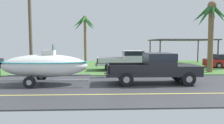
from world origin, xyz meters
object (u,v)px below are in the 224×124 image
object	(u,v)px
pickup_truck_towing	(158,67)
palm_tree_mid	(85,27)
parked_pickup_background	(132,59)
utility_pole	(30,18)
carport_awning	(181,41)
boat_on_trailer	(44,66)
palm_tree_near_right	(210,21)

from	to	relation	value
pickup_truck_towing	palm_tree_mid	bearing A→B (deg)	113.48
parked_pickup_background	utility_pole	world-z (taller)	utility_pole
carport_awning	palm_tree_mid	world-z (taller)	palm_tree_mid
pickup_truck_towing	boat_on_trailer	bearing A→B (deg)	-180.00
pickup_truck_towing	parked_pickup_background	size ratio (longest dim) A/B	0.96
palm_tree_mid	utility_pole	bearing A→B (deg)	-110.48
boat_on_trailer	palm_tree_mid	xyz separation A→B (m)	(1.31, 12.61, 3.35)
carport_awning	utility_pole	xyz separation A→B (m)	(-14.58, -7.83, 1.54)
boat_on_trailer	palm_tree_near_right	bearing A→B (deg)	20.73
palm_tree_near_right	utility_pole	distance (m)	14.41
parked_pickup_background	carport_awning	distance (m)	8.52
pickup_truck_towing	boat_on_trailer	world-z (taller)	boat_on_trailer
carport_awning	palm_tree_near_right	distance (m)	7.02
pickup_truck_towing	boat_on_trailer	distance (m)	6.80
carport_awning	palm_tree_mid	xyz separation A→B (m)	(-11.25, 1.08, 1.66)
carport_awning	palm_tree_mid	size ratio (longest dim) A/B	1.17
parked_pickup_background	carport_awning	size ratio (longest dim) A/B	0.87
parked_pickup_background	carport_awning	bearing A→B (deg)	39.31
palm_tree_near_right	palm_tree_mid	size ratio (longest dim) A/B	1.02
parked_pickup_background	utility_pole	size ratio (longest dim) A/B	0.70
boat_on_trailer	utility_pole	size ratio (longest dim) A/B	0.76
utility_pole	palm_tree_near_right	bearing A→B (deg)	3.89
parked_pickup_background	palm_tree_near_right	size ratio (longest dim) A/B	0.99
parked_pickup_background	palm_tree_mid	distance (m)	8.68
palm_tree_near_right	palm_tree_mid	xyz separation A→B (m)	(-11.05, 7.94, 0.17)
parked_pickup_background	palm_tree_mid	size ratio (longest dim) A/B	1.02
pickup_truck_towing	boat_on_trailer	size ratio (longest dim) A/B	0.88
parked_pickup_background	utility_pole	distance (m)	9.15
pickup_truck_towing	utility_pole	size ratio (longest dim) A/B	0.67
carport_awning	palm_tree_mid	distance (m)	11.42
boat_on_trailer	parked_pickup_background	distance (m)	8.75
boat_on_trailer	utility_pole	distance (m)	5.31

